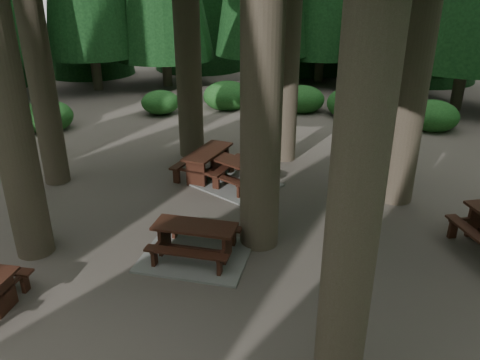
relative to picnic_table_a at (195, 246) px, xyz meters
The scene contains 5 objects.
ground 1.11m from the picnic_table_a, 93.69° to the left, with size 80.00×80.00×0.00m, color #524943.
picnic_table_a is the anchor object (origin of this frame).
picnic_table_b 4.30m from the picnic_table_a, 126.86° to the left, with size 1.91×2.18×0.82m.
picnic_table_c 3.77m from the picnic_table_a, 114.70° to the left, with size 2.32×1.98×0.74m.
shrub_ring 1.94m from the picnic_table_a, 70.88° to the left, with size 23.86×24.64×1.49m.
Camera 1 is at (5.88, -7.26, 5.42)m, focal length 35.00 mm.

